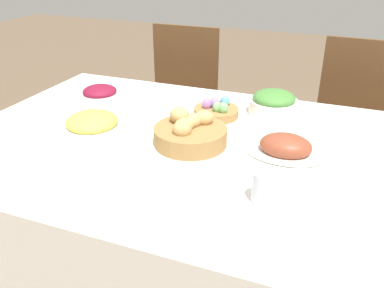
{
  "coord_description": "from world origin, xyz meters",
  "views": [
    {
      "loc": [
        0.42,
        -1.22,
        1.42
      ],
      "look_at": [
        -0.02,
        -0.09,
        0.81
      ],
      "focal_mm": 38.0,
      "sensor_mm": 36.0,
      "label": 1
    }
  ],
  "objects": [
    {
      "name": "green_salad_bowl",
      "position": [
        0.16,
        0.38,
        0.81
      ],
      "size": [
        0.21,
        0.21,
        0.1
      ],
      "color": "white",
      "rests_on": "dining_table"
    },
    {
      "name": "drinking_cup",
      "position": [
        0.26,
        -0.28,
        0.81
      ],
      "size": [
        0.07,
        0.07,
        0.09
      ],
      "color": "silver",
      "rests_on": "dining_table"
    },
    {
      "name": "bread_basket",
      "position": [
        -0.06,
        -0.01,
        0.81
      ],
      "size": [
        0.26,
        0.26,
        0.12
      ],
      "color": "#9E7542",
      "rests_on": "dining_table"
    },
    {
      "name": "dinner_plate",
      "position": [
        0.01,
        -0.41,
        0.77
      ],
      "size": [
        0.24,
        0.24,
        0.01
      ],
      "color": "white",
      "rests_on": "dining_table"
    },
    {
      "name": "knife",
      "position": [
        0.15,
        -0.41,
        0.77
      ],
      "size": [
        0.02,
        0.17,
        0.0
      ],
      "rotation": [
        0.0,
        0.0,
        -0.04
      ],
      "color": "silver",
      "rests_on": "dining_table"
    },
    {
      "name": "beet_salad_bowl",
      "position": [
        -0.55,
        0.17,
        0.81
      ],
      "size": [
        0.17,
        0.17,
        0.1
      ],
      "color": "white",
      "rests_on": "dining_table"
    },
    {
      "name": "spoon",
      "position": [
        0.18,
        -0.41,
        0.77
      ],
      "size": [
        0.02,
        0.17,
        0.0
      ],
      "rotation": [
        0.0,
        0.0,
        0.04
      ],
      "color": "silver",
      "rests_on": "dining_table"
    },
    {
      "name": "dining_table",
      "position": [
        0.0,
        0.0,
        0.38
      ],
      "size": [
        1.86,
        1.15,
        0.77
      ],
      "color": "white",
      "rests_on": "ground"
    },
    {
      "name": "fork",
      "position": [
        -0.14,
        -0.41,
        0.77
      ],
      "size": [
        0.02,
        0.17,
        0.0
      ],
      "rotation": [
        0.0,
        0.0,
        -0.04
      ],
      "color": "silver",
      "rests_on": "dining_table"
    },
    {
      "name": "butter_dish",
      "position": [
        -0.24,
        -0.21,
        0.78
      ],
      "size": [
        0.1,
        0.06,
        0.03
      ],
      "color": "white",
      "rests_on": "dining_table"
    },
    {
      "name": "chair_far_right",
      "position": [
        0.5,
        0.93,
        0.51
      ],
      "size": [
        0.44,
        0.44,
        0.97
      ],
      "rotation": [
        0.0,
        0.0,
        -0.06
      ],
      "color": "brown",
      "rests_on": "ground"
    },
    {
      "name": "egg_basket",
      "position": [
        -0.05,
        0.27,
        0.79
      ],
      "size": [
        0.19,
        0.19,
        0.08
      ],
      "color": "#9E7542",
      "rests_on": "dining_table"
    },
    {
      "name": "pineapple_bowl",
      "position": [
        -0.4,
        -0.11,
        0.82
      ],
      "size": [
        0.22,
        0.22,
        0.11
      ],
      "color": "silver",
      "rests_on": "dining_table"
    },
    {
      "name": "chair_far_left",
      "position": [
        -0.51,
        0.93,
        0.51
      ],
      "size": [
        0.42,
        0.42,
        0.97
      ],
      "rotation": [
        0.0,
        0.0,
        -0.0
      ],
      "color": "brown",
      "rests_on": "ground"
    },
    {
      "name": "ham_platter",
      "position": [
        0.27,
        0.03,
        0.79
      ],
      "size": [
        0.27,
        0.19,
        0.08
      ],
      "color": "white",
      "rests_on": "dining_table"
    }
  ]
}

